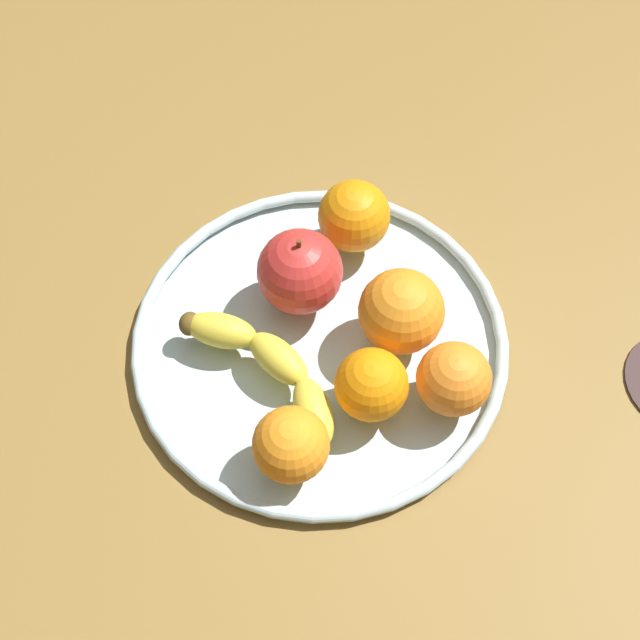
% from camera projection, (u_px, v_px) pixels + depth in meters
% --- Properties ---
extents(ground_plane, '(1.32, 1.32, 0.04)m').
position_uv_depth(ground_plane, '(320.00, 355.00, 0.85)').
color(ground_plane, olive).
extents(fruit_bowl, '(0.36, 0.36, 0.02)m').
position_uv_depth(fruit_bowl, '(320.00, 341.00, 0.83)').
color(fruit_bowl, silver).
rests_on(fruit_bowl, ground_plane).
extents(banana, '(0.20, 0.08, 0.03)m').
position_uv_depth(banana, '(266.00, 364.00, 0.79)').
color(banana, yellow).
rests_on(banana, fruit_bowl).
extents(apple, '(0.08, 0.08, 0.09)m').
position_uv_depth(apple, '(300.00, 272.00, 0.81)').
color(apple, red).
rests_on(apple, fruit_bowl).
extents(orange_front_left, '(0.08, 0.08, 0.08)m').
position_uv_depth(orange_front_left, '(401.00, 311.00, 0.79)').
color(orange_front_left, orange).
rests_on(orange_front_left, fruit_bowl).
extents(orange_front_right, '(0.07, 0.07, 0.07)m').
position_uv_depth(orange_front_right, '(354.00, 216.00, 0.85)').
color(orange_front_right, orange).
rests_on(orange_front_right, fruit_bowl).
extents(orange_back_right, '(0.07, 0.07, 0.07)m').
position_uv_depth(orange_back_right, '(371.00, 385.00, 0.76)').
color(orange_back_right, orange).
rests_on(orange_back_right, fruit_bowl).
extents(orange_center, '(0.07, 0.07, 0.07)m').
position_uv_depth(orange_center, '(454.00, 379.00, 0.76)').
color(orange_center, orange).
rests_on(orange_center, fruit_bowl).
extents(orange_back_left, '(0.07, 0.07, 0.07)m').
position_uv_depth(orange_back_left, '(291.00, 445.00, 0.73)').
color(orange_back_left, orange).
rests_on(orange_back_left, fruit_bowl).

